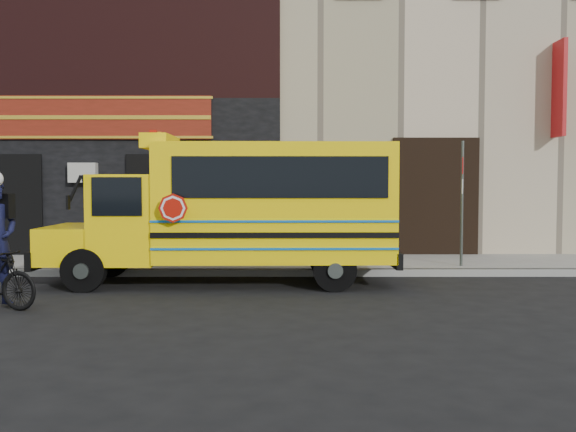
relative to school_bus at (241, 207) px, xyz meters
The scene contains 6 objects.
ground 2.33m from the school_bus, 65.76° to the right, with size 120.00×120.00×0.00m, color black.
curb 1.88m from the school_bus, 53.25° to the left, with size 40.00×0.20×0.15m, color gray.
sidewalk 2.95m from the school_bus, 73.58° to the left, with size 40.00×3.00×0.15m, color slate.
building 9.99m from the school_bus, 85.56° to the left, with size 20.00×10.70×12.00m.
school_bus is the anchor object (origin of this frame).
sign_pole 5.01m from the school_bus, 17.53° to the left, with size 0.09×0.25×2.92m.
Camera 1 is at (0.16, -11.02, 2.00)m, focal length 40.00 mm.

